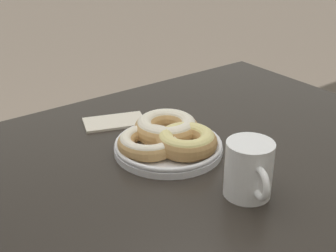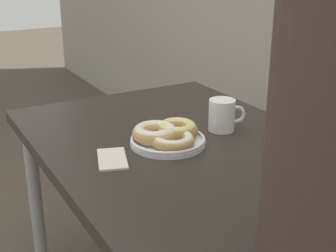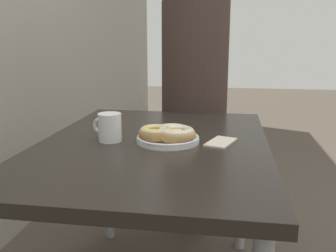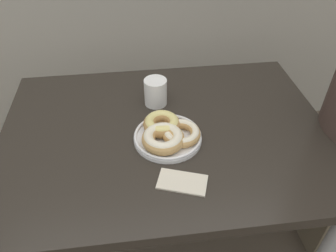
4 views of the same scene
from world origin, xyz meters
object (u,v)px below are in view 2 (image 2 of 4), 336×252
Objects in this scene: donut_plate at (167,135)px; napkin at (112,159)px; dining_table at (182,162)px; coffee_mug at (223,115)px.

napkin is (0.02, -0.19, -0.03)m from donut_plate.
coffee_mug is (-0.02, 0.16, 0.13)m from dining_table.
donut_plate is at bearing 95.82° from napkin.
donut_plate reaches higher than napkin.
coffee_mug reaches higher than donut_plate.
donut_plate is (-0.00, -0.05, 0.10)m from dining_table.
donut_plate is 1.54× the size of napkin.
donut_plate is 0.19m from napkin.
coffee_mug reaches higher than napkin.
coffee_mug is 0.73× the size of napkin.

